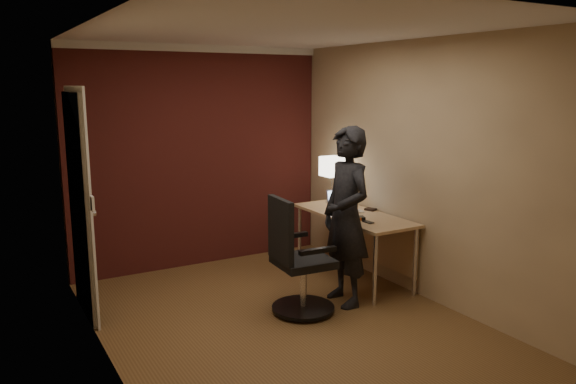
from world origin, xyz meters
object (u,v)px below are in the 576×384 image
at_px(desk_lamp, 332,167).
at_px(laptop, 343,205).
at_px(desk, 359,224).
at_px(office_chair, 297,264).
at_px(wallet, 371,209).
at_px(phone, 368,222).
at_px(person, 346,217).
at_px(mouse, 361,218).

height_order(desk_lamp, laptop, desk_lamp).
bearing_deg(desk, office_chair, -155.53).
relative_size(laptop, wallet, 3.15).
distance_m(phone, person, 0.37).
bearing_deg(desk, laptop, 123.62).
relative_size(desk, office_chair, 1.41).
relative_size(desk_lamp, wallet, 4.86).
relative_size(desk, laptop, 4.33).
xyz_separation_m(laptop, office_chair, (-0.96, -0.64, -0.32)).
xyz_separation_m(desk_lamp, mouse, (-0.20, -0.82, -0.40)).
bearing_deg(phone, desk_lamp, 75.04).
distance_m(wallet, person, 0.88).
relative_size(wallet, office_chair, 0.10).
bearing_deg(office_chair, mouse, 14.30).
bearing_deg(phone, wallet, 47.26).
xyz_separation_m(desk_lamp, person, (-0.55, -1.05, -0.30)).
relative_size(wallet, person, 0.06).
bearing_deg(desk_lamp, mouse, -103.50).
distance_m(mouse, phone, 0.14).
height_order(wallet, office_chair, office_chair).
bearing_deg(desk_lamp, person, -117.78).
bearing_deg(mouse, desk, 77.49).
bearing_deg(person, wallet, 130.69).
distance_m(desk, mouse, 0.34).
xyz_separation_m(desk_lamp, office_chair, (-1.09, -1.04, -0.68)).
height_order(desk, wallet, wallet).
bearing_deg(phone, office_chair, -176.45).
height_order(mouse, office_chair, office_chair).
bearing_deg(desk_lamp, wallet, -74.41).
height_order(mouse, wallet, mouse).
relative_size(desk, phone, 13.04).
relative_size(desk_lamp, person, 0.32).
bearing_deg(laptop, mouse, -99.16).
xyz_separation_m(phone, office_chair, (-0.88, -0.09, -0.26)).
bearing_deg(wallet, desk, -169.91).
distance_m(wallet, office_chair, 1.37).
height_order(desk_lamp, office_chair, desk_lamp).
bearing_deg(desk_lamp, desk, -92.96).
height_order(desk, laptop, laptop).
xyz_separation_m(desk_lamp, laptop, (-0.13, -0.41, -0.35)).
bearing_deg(phone, person, -166.65).
relative_size(mouse, wallet, 0.91).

